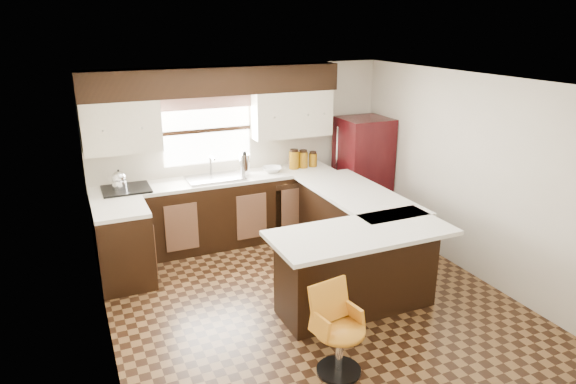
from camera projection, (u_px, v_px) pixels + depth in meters
name	position (u px, v px, depth m)	size (l,w,h in m)	color
floor	(310.00, 300.00, 5.72)	(4.40, 4.40, 0.00)	#49301A
ceiling	(313.00, 81.00, 4.95)	(4.40, 4.40, 0.00)	silver
wall_back	(242.00, 152.00, 7.24)	(4.40, 4.40, 0.00)	beige
wall_front	(457.00, 298.00, 3.43)	(4.40, 4.40, 0.00)	beige
wall_left	(98.00, 230.00, 4.53)	(4.40, 4.40, 0.00)	beige
wall_right	(468.00, 175.00, 6.14)	(4.40, 4.40, 0.00)	beige
base_cab_back	(220.00, 213.00, 7.05)	(3.30, 0.60, 0.90)	black
base_cab_left	(124.00, 247.00, 5.97)	(0.60, 0.70, 0.90)	black
counter_back	(218.00, 180.00, 6.90)	(3.30, 0.60, 0.04)	silver
counter_left	(120.00, 209.00, 5.82)	(0.60, 0.70, 0.04)	silver
soffit	(215.00, 81.00, 6.62)	(3.40, 0.35, 0.36)	black
upper_cab_left	(121.00, 127.00, 6.31)	(0.94, 0.35, 0.64)	beige
upper_cab_right	(291.00, 114.00, 7.19)	(1.14, 0.35, 0.64)	beige
window_pane	(207.00, 130.00, 6.92)	(1.20, 0.02, 0.90)	white
valance	(206.00, 102.00, 6.77)	(1.30, 0.06, 0.18)	#D19B93
sink	(215.00, 178.00, 6.85)	(0.75, 0.45, 0.03)	#B2B2B7
dishwasher	(295.00, 210.00, 7.19)	(0.58, 0.03, 0.78)	black
cooktop	(126.00, 189.00, 6.41)	(0.58, 0.50, 0.03)	black
peninsula_long	(352.00, 230.00, 6.46)	(0.60, 1.95, 0.90)	black
peninsula_return	(357.00, 271.00, 5.41)	(1.65, 0.60, 0.90)	black
counter_pen_long	(357.00, 194.00, 6.33)	(0.84, 1.95, 0.04)	silver
counter_pen_return	(362.00, 233.00, 5.18)	(1.89, 0.84, 0.04)	silver
refrigerator	(362.00, 172.00, 7.66)	(0.70, 0.67, 1.62)	black
bar_chair	(340.00, 332.00, 4.42)	(0.43, 0.43, 0.81)	orange
kettle	(119.00, 179.00, 6.34)	(0.18, 0.18, 0.25)	silver
percolator	(245.00, 165.00, 6.99)	(0.14, 0.14, 0.30)	silver
mixing_bowl	(272.00, 169.00, 7.18)	(0.27, 0.27, 0.07)	white
canister_large	(294.00, 160.00, 7.30)	(0.14, 0.14, 0.25)	#80540B
canister_med	(303.00, 160.00, 7.36)	(0.13, 0.13, 0.23)	#80540B
canister_small	(313.00, 160.00, 7.43)	(0.12, 0.12, 0.19)	#80540B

